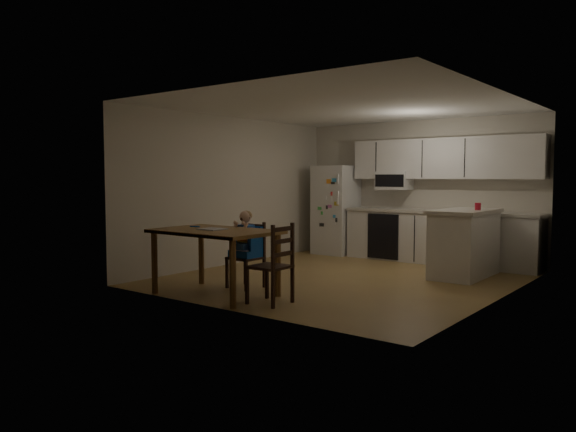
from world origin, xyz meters
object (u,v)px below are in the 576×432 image
(red_cup, at_px, (478,206))
(kitchen_island, at_px, (465,243))
(refrigerator, at_px, (336,210))
(chair_booster, at_px, (248,241))
(dining_table, at_px, (215,239))
(chair_side, at_px, (276,259))

(red_cup, bearing_deg, kitchen_island, 177.95)
(refrigerator, distance_m, kitchen_island, 3.06)
(red_cup, distance_m, chair_booster, 3.42)
(dining_table, bearing_deg, chair_booster, 89.87)
(refrigerator, height_order, chair_side, refrigerator)
(refrigerator, distance_m, dining_table, 4.24)
(red_cup, xyz_separation_m, dining_table, (-2.20, -3.19, -0.34))
(dining_table, height_order, chair_booster, chair_booster)
(kitchen_island, height_order, chair_booster, chair_booster)
(kitchen_island, xyz_separation_m, chair_booster, (-2.01, -2.59, 0.12))
(dining_table, height_order, chair_side, chair_side)
(kitchen_island, xyz_separation_m, chair_side, (-1.07, -3.15, 0.03))
(kitchen_island, relative_size, chair_side, 1.43)
(chair_booster, xyz_separation_m, chair_side, (0.94, -0.56, -0.09))
(chair_booster, bearing_deg, dining_table, -88.30)
(kitchen_island, distance_m, chair_booster, 3.28)
(refrigerator, xyz_separation_m, chair_booster, (0.88, -3.54, -0.22))
(dining_table, xyz_separation_m, chair_side, (0.94, 0.05, -0.18))
(chair_booster, bearing_deg, refrigerator, 105.76)
(chair_booster, relative_size, chair_side, 1.09)
(refrigerator, distance_m, red_cup, 3.23)
(chair_side, bearing_deg, kitchen_island, 159.17)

